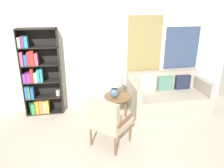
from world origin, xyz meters
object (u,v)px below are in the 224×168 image
object	(u,v)px
side_table	(118,98)
table_lamp	(114,82)
bookshelf	(37,77)
couch	(167,96)
armchair	(107,119)

from	to	relation	value
side_table	table_lamp	distance (m)	0.40
bookshelf	couch	bearing A→B (deg)	-5.67
bookshelf	couch	size ratio (longest dim) A/B	1.07
bookshelf	side_table	bearing A→B (deg)	-20.58
bookshelf	armchair	size ratio (longest dim) A/B	2.07
couch	armchair	bearing A→B (deg)	-142.81
bookshelf	armchair	distance (m)	2.03
bookshelf	couch	world-z (taller)	bookshelf
armchair	table_lamp	distance (m)	0.95
armchair	couch	world-z (taller)	armchair
armchair	couch	size ratio (longest dim) A/B	0.52
couch	table_lamp	world-z (taller)	table_lamp
couch	bookshelf	bearing A→B (deg)	174.33
couch	table_lamp	size ratio (longest dim) A/B	3.52
bookshelf	table_lamp	size ratio (longest dim) A/B	3.77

